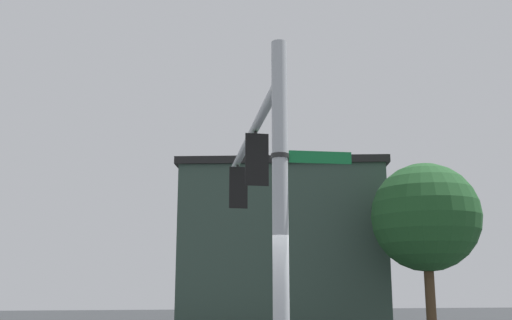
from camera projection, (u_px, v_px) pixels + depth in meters
signal_pole at (280, 205)px, 10.45m from camera, size 0.28×0.28×6.06m
mast_arm at (251, 136)px, 14.77m from camera, size 0.62×7.94×0.20m
traffic_light_nearest_pole at (255, 161)px, 13.83m from camera, size 0.54×0.49×1.31m
traffic_light_mid_inner at (237, 188)px, 17.59m from camera, size 0.54×0.49×1.31m
street_name_sign at (300, 157)px, 10.68m from camera, size 1.47×0.32×0.22m
storefront_building at (282, 247)px, 25.48m from camera, size 9.53×8.07×6.72m
tree_by_storefront at (426, 217)px, 20.78m from camera, size 3.75×3.75×5.92m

